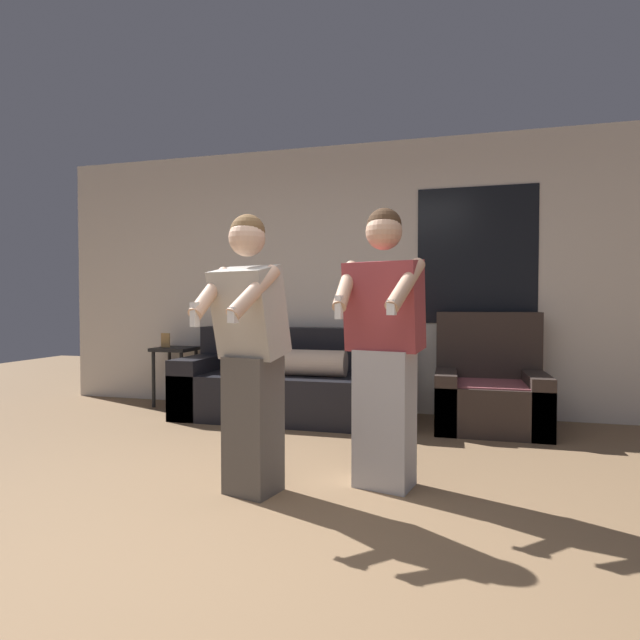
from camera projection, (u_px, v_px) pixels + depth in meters
ground_plane at (202, 563)px, 2.08m from camera, size 14.00×14.00×0.00m
wall_back at (352, 278)px, 5.09m from camera, size 6.50×0.07×2.70m
couch at (293, 385)px, 4.78m from camera, size 2.14×0.89×0.85m
armchair at (489, 391)px, 4.37m from camera, size 0.92×0.80×1.01m
side_table at (175, 358)px, 5.34m from camera, size 0.41×0.39×0.77m
person_left at (250, 352)px, 2.82m from camera, size 0.46×0.56×1.58m
person_right at (384, 347)px, 2.93m from camera, size 0.50×0.55×1.64m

